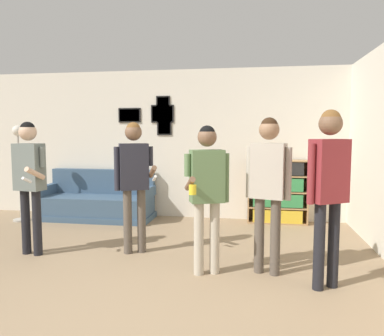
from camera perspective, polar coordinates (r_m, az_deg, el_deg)
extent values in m
plane|color=#937A5B|center=(3.42, -16.43, -21.98)|extent=(20.00, 20.00, 0.00)
cube|color=silver|center=(6.91, -1.92, 3.63)|extent=(8.32, 0.06, 2.70)
cube|color=black|center=(6.94, -4.54, 8.25)|extent=(0.42, 0.02, 0.32)
cube|color=gray|center=(6.94, -4.55, 8.25)|extent=(0.38, 0.01, 0.28)
cube|color=black|center=(7.12, -9.50, 7.93)|extent=(0.42, 0.02, 0.27)
cube|color=#B2B2BC|center=(7.11, -9.51, 7.93)|extent=(0.38, 0.01, 0.22)
cube|color=black|center=(6.95, -4.43, 9.77)|extent=(0.25, 0.02, 0.27)
cube|color=gray|center=(6.95, -4.44, 9.77)|extent=(0.21, 0.01, 0.23)
cube|color=black|center=(6.93, -4.24, 6.07)|extent=(0.27, 0.02, 0.25)
cube|color=gray|center=(6.92, -4.25, 6.07)|extent=(0.22, 0.01, 0.21)
cube|color=#3D5670|center=(7.06, -14.34, -7.14)|extent=(2.05, 0.80, 0.10)
cube|color=#3D5670|center=(7.02, -14.38, -5.46)|extent=(1.99, 0.74, 0.32)
cube|color=#3D5670|center=(7.26, -13.40, -1.99)|extent=(1.99, 0.14, 0.46)
cube|color=#3D5670|center=(7.42, -21.26, -3.13)|extent=(0.12, 0.74, 0.18)
cube|color=#3D5670|center=(6.65, -6.80, -3.75)|extent=(0.12, 0.74, 0.18)
cube|color=#A87F51|center=(6.63, 8.62, -3.46)|extent=(0.02, 0.30, 1.10)
cube|color=#A87F51|center=(6.69, 17.14, -3.56)|extent=(0.02, 0.30, 1.10)
cube|color=#A87F51|center=(6.78, 12.83, -3.33)|extent=(1.01, 0.01, 1.10)
cube|color=#A87F51|center=(6.74, 12.80, -8.03)|extent=(0.97, 0.30, 0.02)
cube|color=#A87F51|center=(6.58, 12.99, 1.10)|extent=(0.97, 0.30, 0.02)
cube|color=#A87F51|center=(6.69, 12.85, -5.84)|extent=(0.97, 0.30, 0.02)
cube|color=#A87F51|center=(6.64, 12.90, -3.52)|extent=(0.97, 0.30, 0.02)
cube|color=#A87F51|center=(6.61, 12.95, -1.17)|extent=(0.97, 0.30, 0.02)
cube|color=gold|center=(6.71, 12.83, -7.03)|extent=(0.83, 0.26, 0.22)
cube|color=#338447|center=(6.65, 12.88, -4.72)|extent=(0.83, 0.26, 0.22)
cube|color=#338447|center=(6.61, 12.93, -2.38)|extent=(0.83, 0.26, 0.22)
cube|color=black|center=(6.58, 12.98, -0.01)|extent=(0.83, 0.26, 0.22)
cylinder|color=#ADA89E|center=(7.38, -24.55, -7.19)|extent=(0.28, 0.28, 0.03)
cylinder|color=#ADA89E|center=(7.26, -24.78, -1.34)|extent=(0.03, 0.03, 1.49)
sphere|color=white|center=(7.22, -25.04, 5.18)|extent=(0.18, 0.18, 0.18)
cylinder|color=black|center=(5.32, -24.00, -7.50)|extent=(0.11, 0.11, 0.84)
cylinder|color=black|center=(5.20, -22.54, -7.73)|extent=(0.11, 0.11, 0.84)
cube|color=slate|center=(5.15, -23.57, 0.15)|extent=(0.39, 0.26, 0.59)
sphere|color=#D1A889|center=(5.13, -23.75, 5.03)|extent=(0.22, 0.22, 0.22)
sphere|color=black|center=(5.13, -23.77, 5.46)|extent=(0.18, 0.18, 0.18)
cylinder|color=slate|center=(5.00, -21.81, 1.57)|extent=(0.07, 0.07, 0.25)
cylinder|color=#D1A889|center=(4.91, -22.79, -0.75)|extent=(0.11, 0.31, 0.19)
cylinder|color=white|center=(4.81, -23.87, -1.68)|extent=(0.06, 0.14, 0.09)
cylinder|color=slate|center=(5.30, -25.27, -0.02)|extent=(0.07, 0.07, 0.56)
cylinder|color=brown|center=(4.95, -9.78, -8.06)|extent=(0.11, 0.11, 0.83)
cylinder|color=brown|center=(4.97, -7.69, -7.97)|extent=(0.11, 0.11, 0.83)
cube|color=#282833|center=(4.84, -8.85, 0.22)|extent=(0.41, 0.34, 0.59)
sphere|color=brown|center=(4.82, -8.93, 5.41)|extent=(0.22, 0.22, 0.22)
sphere|color=brown|center=(4.82, -8.93, 5.86)|extent=(0.18, 0.18, 0.18)
cylinder|color=#282833|center=(4.87, -6.36, 1.81)|extent=(0.07, 0.07, 0.25)
cylinder|color=brown|center=(4.75, -6.05, -0.57)|extent=(0.19, 0.30, 0.19)
cylinder|color=white|center=(4.62, -5.74, -1.54)|extent=(0.09, 0.14, 0.09)
cylinder|color=#282833|center=(4.82, -11.38, -0.11)|extent=(0.07, 0.07, 0.56)
cylinder|color=#B7AD99|center=(4.17, 1.04, -10.71)|extent=(0.11, 0.11, 0.81)
cylinder|color=#B7AD99|center=(4.22, 3.47, -10.56)|extent=(0.11, 0.11, 0.81)
cube|color=#5B7A4C|center=(4.06, 2.29, -1.25)|extent=(0.41, 0.32, 0.57)
sphere|color=brown|center=(4.03, 2.32, 4.74)|extent=(0.21, 0.21, 0.21)
sphere|color=black|center=(4.03, 2.32, 5.26)|extent=(0.18, 0.18, 0.18)
cylinder|color=#5B7A4C|center=(4.12, 5.20, -1.50)|extent=(0.07, 0.07, 0.54)
cylinder|color=#5B7A4C|center=(4.00, -0.69, 0.45)|extent=(0.07, 0.07, 0.24)
cylinder|color=brown|center=(3.89, -0.31, -2.41)|extent=(0.16, 0.30, 0.18)
cylinder|color=yellow|center=(3.77, 0.09, -3.32)|extent=(0.08, 0.08, 0.10)
cylinder|color=brown|center=(4.30, 10.20, -10.03)|extent=(0.11, 0.11, 0.85)
cylinder|color=brown|center=(4.26, 12.57, -10.23)|extent=(0.11, 0.11, 0.85)
cube|color=#BCB2A3|center=(4.14, 11.57, -0.42)|extent=(0.40, 0.29, 0.60)
sphere|color=#997051|center=(4.12, 11.68, 5.75)|extent=(0.22, 0.22, 0.22)
sphere|color=#382314|center=(4.12, 11.69, 6.28)|extent=(0.19, 0.19, 0.19)
cylinder|color=#BCB2A3|center=(4.10, 14.47, -0.86)|extent=(0.07, 0.07, 0.57)
cylinder|color=#BCB2A3|center=(4.20, 8.72, -0.60)|extent=(0.07, 0.07, 0.57)
cylinder|color=black|center=(3.98, 18.80, -11.26)|extent=(0.11, 0.11, 0.88)
cylinder|color=black|center=(4.10, 20.75, -10.85)|extent=(0.11, 0.11, 0.88)
cube|color=maroon|center=(3.90, 20.14, -0.41)|extent=(0.41, 0.36, 0.62)
sphere|color=brown|center=(3.88, 20.36, 6.37)|extent=(0.23, 0.23, 0.23)
sphere|color=brown|center=(3.88, 20.38, 6.96)|extent=(0.19, 0.19, 0.19)
cylinder|color=maroon|center=(4.05, 22.40, -0.60)|extent=(0.07, 0.07, 0.59)
cylinder|color=maroon|center=(3.76, 17.69, -0.87)|extent=(0.07, 0.07, 0.59)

